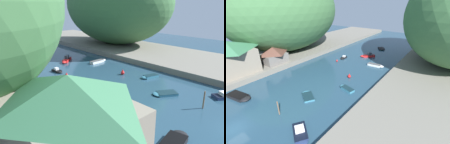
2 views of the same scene
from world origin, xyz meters
TOP-DOWN VIEW (x-y plane):
  - water_surface at (0.00, 30.00)m, footprint 130.00×130.00m
  - left_bank at (-23.67, 30.00)m, footprint 22.00×120.00m
  - right_bank at (23.67, 30.00)m, footprint 22.00×120.00m
  - hillside_left at (-24.77, 29.11)m, footprint 30.02×42.02m
  - waterfront_building at (-18.32, 7.53)m, footprint 9.01×11.26m
  - boathouse_shed at (-16.75, 17.89)m, footprint 5.91×6.76m
  - boat_near_quay at (2.58, 12.74)m, footprint 4.46×3.78m
  - boat_navy_launch at (7.41, 19.73)m, footprint 3.98×2.21m
  - boat_red_skiff at (-7.85, 4.19)m, footprint 5.73×3.11m
  - boat_yellow_tender at (2.02, 53.46)m, footprint 3.77×4.07m
  - boat_far_upstream at (9.11, 5.29)m, footprint 4.76×3.97m
  - boat_open_rowboat at (7.42, 35.86)m, footprint 4.88×1.66m
  - boat_white_cruiser at (-4.36, 35.68)m, footprint 1.40×3.13m
  - boat_cabin_cruiser at (1.58, 41.86)m, footprint 4.61×4.22m
  - mooring_post_nearest at (2.66, 6.14)m, footprint 0.21×0.21m
  - channel_buoy_near at (-4.33, 31.95)m, footprint 0.54×0.54m
  - channel_buoy_far at (4.97, 24.83)m, footprint 0.79×0.79m
  - person_on_quay at (-14.43, 12.41)m, footprint 0.33×0.43m

SIDE VIEW (x-z plane):
  - water_surface at x=0.00m, z-range 0.00..0.00m
  - boat_near_quay at x=2.58m, z-range 0.00..0.41m
  - boat_yellow_tender at x=2.02m, z-range 0.00..0.55m
  - boat_navy_launch at x=7.41m, z-range 0.00..0.56m
  - boat_white_cruiser at x=-4.36m, z-range -0.17..0.74m
  - channel_buoy_near at x=-4.33m, z-range -0.09..0.72m
  - boat_open_rowboat at x=7.42m, z-range 0.00..0.63m
  - boat_far_upstream at x=9.11m, z-range -0.19..0.83m
  - boat_red_skiff at x=-7.85m, z-range 0.00..0.69m
  - channel_buoy_far at x=4.97m, z-range -0.13..1.06m
  - boat_cabin_cruiser at x=1.58m, z-range -0.30..1.29m
  - left_bank at x=-23.67m, z-range 0.00..1.30m
  - right_bank at x=23.67m, z-range 0.00..1.30m
  - mooring_post_nearest at x=2.66m, z-range 0.01..2.68m
  - person_on_quay at x=-14.43m, z-range 1.43..3.12m
  - boathouse_shed at x=-16.75m, z-range 1.39..5.99m
  - waterfront_building at x=-18.32m, z-range 1.43..9.60m
  - hillside_left at x=-24.77m, z-range 1.30..27.95m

